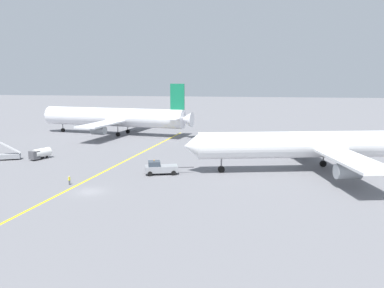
% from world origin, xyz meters
% --- Properties ---
extents(ground_plane, '(600.00, 600.00, 0.00)m').
position_xyz_m(ground_plane, '(0.00, 0.00, 0.00)').
color(ground_plane, slate).
extents(taxiway_stripe, '(11.14, 119.57, 0.01)m').
position_xyz_m(taxiway_stripe, '(-3.08, 10.00, 0.00)').
color(taxiway_stripe, yellow).
rests_on(taxiway_stripe, ground).
extents(airliner_at_gate_left, '(52.38, 41.54, 16.15)m').
position_xyz_m(airliner_at_gate_left, '(-17.84, 62.39, 5.47)').
color(airliner_at_gate_left, silver).
rests_on(airliner_at_gate_left, ground).
extents(airliner_being_pushed, '(50.85, 43.15, 15.32)m').
position_xyz_m(airliner_being_pushed, '(38.29, 20.53, 5.20)').
color(airliner_being_pushed, white).
rests_on(airliner_being_pushed, ground).
extents(pushback_tug, '(9.39, 4.54, 2.83)m').
position_xyz_m(pushback_tug, '(8.55, 13.32, 1.20)').
color(pushback_tug, gray).
rests_on(pushback_tug, ground).
extents(gse_fuel_bowser_stubby, '(3.62, 5.25, 2.40)m').
position_xyz_m(gse_fuel_bowser_stubby, '(-21.32, 22.80, 1.33)').
color(gse_fuel_bowser_stubby, silver).
rests_on(gse_fuel_bowser_stubby, ground).
extents(gse_stair_truck_yellow, '(4.93, 3.66, 4.06)m').
position_xyz_m(gse_stair_truck_yellow, '(-27.75, 21.25, 1.03)').
color(gse_stair_truck_yellow, gray).
rests_on(gse_stair_truck_yellow, ground).
extents(ground_crew_ramp_agent_by_cones, '(0.36, 0.47, 1.58)m').
position_xyz_m(ground_crew_ramp_agent_by_cones, '(-5.09, 3.33, 0.82)').
color(ground_crew_ramp_agent_by_cones, '#4C4C51').
rests_on(ground_crew_ramp_agent_by_cones, ground).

